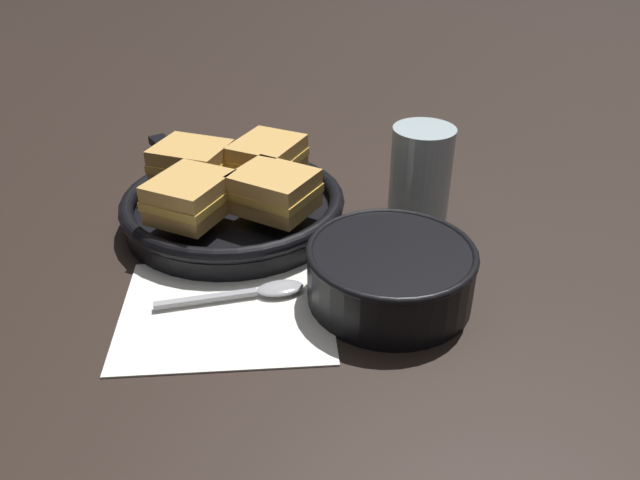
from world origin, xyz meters
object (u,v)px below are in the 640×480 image
(skillet, at_px, (233,207))
(drinking_glass, at_px, (421,173))
(spoon, at_px, (260,291))
(sandwich_near_left, at_px, (190,197))
(sandwich_far_left, at_px, (268,158))
(soup_bowl, at_px, (390,270))
(sandwich_near_right, at_px, (274,191))
(sandwich_far_right, at_px, (192,163))

(skillet, distance_m, drinking_glass, 0.24)
(spoon, distance_m, skillet, 0.16)
(spoon, xyz_separation_m, sandwich_near_left, (-0.09, 0.10, 0.06))
(sandwich_near_left, bearing_deg, sandwich_far_left, 55.91)
(soup_bowl, height_order, spoon, soup_bowl)
(skillet, bearing_deg, sandwich_near_right, -34.68)
(spoon, distance_m, sandwich_near_left, 0.14)
(sandwich_near_right, height_order, sandwich_far_left, same)
(sandwich_near_right, xyz_separation_m, drinking_glass, (0.17, 0.07, -0.01))
(spoon, height_order, sandwich_far_right, sandwich_far_right)
(soup_bowl, height_order, skillet, soup_bowl)
(skillet, bearing_deg, soup_bowl, -39.52)
(skillet, xyz_separation_m, sandwich_near_left, (-0.04, -0.06, 0.04))
(sandwich_near_left, relative_size, sandwich_near_right, 0.98)
(skillet, relative_size, sandwich_near_right, 3.03)
(drinking_glass, bearing_deg, sandwich_far_right, 179.03)
(spoon, height_order, sandwich_near_right, sandwich_near_right)
(sandwich_near_left, height_order, sandwich_near_right, same)
(sandwich_near_right, xyz_separation_m, sandwich_far_right, (-0.11, 0.08, 0.00))
(sandwich_far_left, bearing_deg, skillet, -125.84)
(sandwich_near_right, distance_m, sandwich_far_right, 0.13)
(skillet, bearing_deg, spoon, -71.53)
(sandwich_near_left, height_order, sandwich_far_left, same)
(skillet, height_order, sandwich_far_right, sandwich_far_right)
(spoon, distance_m, sandwich_far_left, 0.22)
(sandwich_near_left, xyz_separation_m, sandwich_far_left, (0.08, 0.11, 0.00))
(sandwich_far_left, xyz_separation_m, drinking_glass, (0.19, -0.02, -0.01))
(soup_bowl, xyz_separation_m, sandwich_far_left, (-0.15, 0.21, 0.03))
(sandwich_near_left, height_order, drinking_glass, drinking_glass)
(soup_bowl, distance_m, drinking_glass, 0.19)
(soup_bowl, distance_m, sandwich_near_right, 0.17)
(soup_bowl, bearing_deg, spoon, -178.74)
(sandwich_far_right, bearing_deg, sandwich_near_right, -34.09)
(soup_bowl, bearing_deg, sandwich_near_right, 138.52)
(soup_bowl, distance_m, spoon, 0.14)
(sandwich_near_left, distance_m, drinking_glass, 0.28)
(sandwich_far_right, bearing_deg, sandwich_far_left, 10.91)
(sandwich_near_left, xyz_separation_m, sandwich_far_right, (-0.02, 0.09, 0.00))
(spoon, distance_m, drinking_glass, 0.26)
(skillet, distance_m, sandwich_near_left, 0.08)
(sandwich_near_right, relative_size, drinking_glass, 0.98)
(skillet, bearing_deg, drinking_glass, 7.64)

